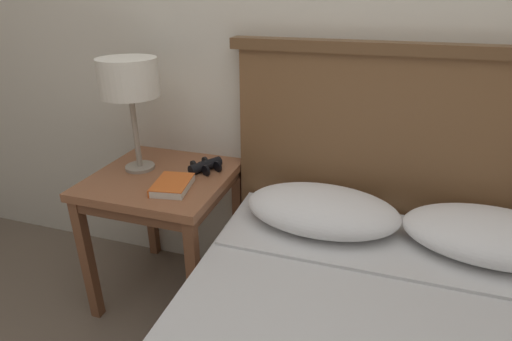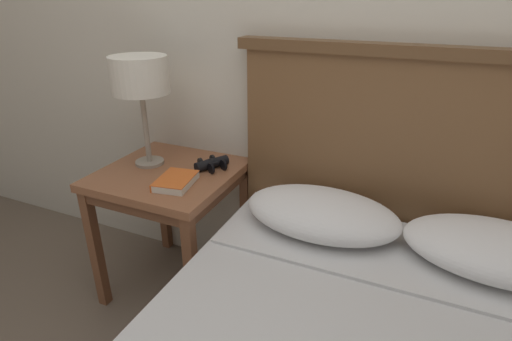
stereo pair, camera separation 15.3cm
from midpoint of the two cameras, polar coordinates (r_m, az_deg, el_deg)
name	(u,v)px [view 1 (the left image)]	position (r m, az deg, el deg)	size (l,w,h in m)	color
wall_back	(326,11)	(1.69, 7.20, 21.72)	(8.00, 0.06, 2.60)	beige
nightstand	(164,191)	(1.84, -15.39, -2.97)	(0.58, 0.58, 0.64)	brown
table_lamp	(129,81)	(1.78, -20.14, 11.90)	(0.24, 0.24, 0.49)	gray
book_on_nightstand	(172,185)	(1.66, -14.54, -2.08)	(0.17, 0.21, 0.03)	silver
binoculars_pair	(206,166)	(1.79, -9.66, 0.64)	(0.16, 0.16, 0.05)	black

